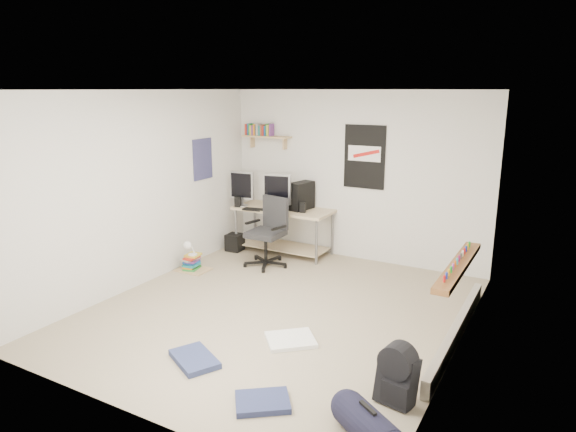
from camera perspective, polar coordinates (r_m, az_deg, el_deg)
The scene contains 26 objects.
floor at distance 6.07m, azimuth -1.10°, elevation -10.50°, with size 4.00×4.50×0.01m, color gray.
ceiling at distance 5.53m, azimuth -1.23°, elevation 13.90°, with size 4.00×4.50×0.01m, color white.
back_wall at distance 7.66m, azimuth 7.42°, elevation 4.38°, with size 4.00×0.01×2.50m, color silver.
left_wall at distance 6.88m, azimuth -15.73°, elevation 2.89°, with size 0.01×4.50×2.50m, color silver.
right_wall at distance 4.99m, azimuth 19.11°, elevation -1.44°, with size 0.01×4.50×2.50m, color silver.
desk at distance 8.01m, azimuth -0.50°, elevation -1.56°, with size 1.54×0.67×0.70m, color #C8BF8A.
monitor_left at distance 8.05m, azimuth -5.09°, elevation 2.49°, with size 0.39×0.10×0.43m, color #B9B9BF.
monitor_right at distance 7.64m, azimuth -1.17°, elevation 2.01°, with size 0.41×0.10×0.45m, color #B0B1B6.
pc_tower at distance 7.81m, azimuth 1.51°, elevation 2.21°, with size 0.20×0.42×0.44m, color black.
keyboard at distance 7.86m, azimuth -3.51°, elevation 0.71°, with size 0.43×0.15×0.02m, color black.
speaker_left at distance 8.04m, azimuth -5.59°, elevation 1.56°, with size 0.09×0.09×0.18m, color black.
speaker_right at distance 7.64m, azimuth 1.66°, elevation 0.93°, with size 0.09×0.09×0.17m, color black.
office_chair at distance 7.39m, azimuth -2.51°, elevation -1.91°, with size 0.66×0.66×1.01m, color black.
wall_shelf at distance 8.14m, azimuth -2.39°, elevation 8.81°, with size 0.80×0.22×0.24m, color tan.
poster_back_wall at distance 7.54m, azimuth 8.48°, elevation 6.50°, with size 0.62×0.03×0.92m, color black.
poster_left_wall at distance 7.71m, azimuth -9.47°, elevation 6.25°, with size 0.02×0.42×0.60m, color navy.
window at distance 5.25m, azimuth 19.30°, elevation 1.51°, with size 0.10×1.50×1.26m, color brown.
baseboard_heater at distance 5.68m, azimuth 18.23°, elevation -12.02°, with size 0.08×2.50×0.18m, color #B7B2A8.
backpack at distance 4.49m, azimuth 12.02°, elevation -17.36°, with size 0.31×0.24×0.41m, color black.
duffel_bag at distance 4.06m, azimuth 8.80°, elevation -21.96°, with size 0.27×0.27×0.52m, color black.
tshirt at distance 5.38m, azimuth 0.29°, elevation -13.59°, with size 0.48×0.40×0.04m, color silver.
jeans_a at distance 5.10m, azimuth -10.35°, elevation -15.36°, with size 0.51×0.33×0.06m, color navy.
jeans_b at distance 4.46m, azimuth -2.85°, elevation -19.94°, with size 0.44×0.33×0.05m, color navy.
book_stack at distance 7.42m, azimuth -10.53°, elevation -4.83°, with size 0.44×0.36×0.30m, color brown.
desk_lamp at distance 7.32m, azimuth -10.59°, elevation -3.20°, with size 0.13×0.21×0.21m, color white.
subwoofer at distance 8.20m, azimuth -5.93°, elevation -2.91°, with size 0.24×0.24×0.27m, color black.
Camera 1 is at (2.80, -4.77, 2.51)m, focal length 32.00 mm.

